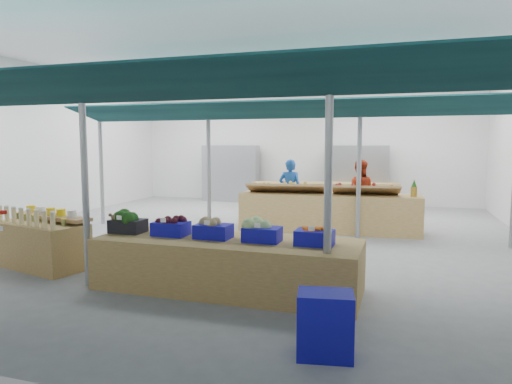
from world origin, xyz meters
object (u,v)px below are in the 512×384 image
(bottle_shelf, at_px, (43,242))
(fruit_counter, at_px, (329,213))
(vendor_left, at_px, (290,190))
(veg_counter, at_px, (227,264))
(vendor_right, at_px, (359,193))
(crate_stack, at_px, (325,325))

(bottle_shelf, height_order, fruit_counter, bottle_shelf)
(fruit_counter, xyz_separation_m, vendor_left, (-1.20, 1.10, 0.39))
(veg_counter, bearing_deg, vendor_left, 95.03)
(bottle_shelf, distance_m, fruit_counter, 6.18)
(fruit_counter, xyz_separation_m, vendor_right, (0.60, 1.10, 0.39))
(veg_counter, height_order, fruit_counter, fruit_counter)
(crate_stack, xyz_separation_m, vendor_right, (-0.31, 7.57, 0.51))
(fruit_counter, xyz_separation_m, crate_stack, (0.91, -6.47, -0.13))
(fruit_counter, height_order, crate_stack, fruit_counter)
(veg_counter, bearing_deg, bottle_shelf, 177.01)
(fruit_counter, relative_size, vendor_left, 2.50)
(veg_counter, height_order, vendor_left, vendor_left)
(bottle_shelf, distance_m, crate_stack, 5.37)
(veg_counter, distance_m, vendor_right, 6.08)
(crate_stack, distance_m, vendor_right, 7.60)
(fruit_counter, distance_m, crate_stack, 6.54)
(veg_counter, relative_size, crate_stack, 5.83)
(bottle_shelf, relative_size, vendor_left, 1.10)
(bottle_shelf, relative_size, fruit_counter, 0.44)
(bottle_shelf, xyz_separation_m, vendor_right, (4.73, 5.71, 0.42))
(veg_counter, relative_size, fruit_counter, 0.90)
(vendor_left, bearing_deg, vendor_right, 176.76)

